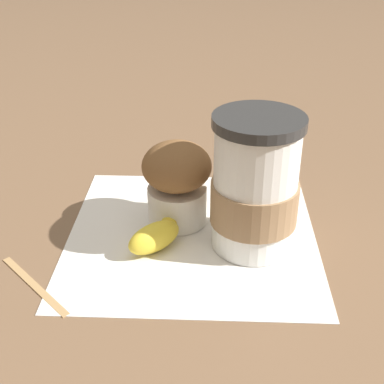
{
  "coord_description": "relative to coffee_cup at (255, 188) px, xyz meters",
  "views": [
    {
      "loc": [
        0.11,
        0.45,
        0.31
      ],
      "look_at": [
        0.0,
        0.0,
        0.05
      ],
      "focal_mm": 50.0,
      "sensor_mm": 36.0,
      "label": 1
    }
  ],
  "objects": [
    {
      "name": "ground_plane",
      "position": [
        0.05,
        -0.03,
        -0.07
      ],
      "size": [
        3.0,
        3.0,
        0.0
      ],
      "primitive_type": "plane",
      "color": "brown"
    },
    {
      "name": "paper_napkin",
      "position": [
        0.05,
        -0.03,
        -0.06
      ],
      "size": [
        0.31,
        0.31,
        0.0
      ],
      "primitive_type": "cube",
      "rotation": [
        0.0,
        0.0,
        -0.28
      ],
      "color": "white",
      "rests_on": "ground_plane"
    },
    {
      "name": "coffee_cup",
      "position": [
        0.0,
        0.0,
        0.0
      ],
      "size": [
        0.09,
        0.09,
        0.14
      ],
      "color": "white",
      "rests_on": "paper_napkin"
    },
    {
      "name": "muffin",
      "position": [
        0.06,
        -0.06,
        -0.02
      ],
      "size": [
        0.07,
        0.07,
        0.09
      ],
      "color": "white",
      "rests_on": "paper_napkin"
    },
    {
      "name": "banana",
      "position": [
        0.07,
        -0.06,
        -0.05
      ],
      "size": [
        0.1,
        0.16,
        0.03
      ],
      "color": "yellow",
      "rests_on": "paper_napkin"
    },
    {
      "name": "wooden_stirrer",
      "position": [
        0.21,
        0.02,
        -0.06
      ],
      "size": [
        0.06,
        0.1,
        0.0
      ],
      "primitive_type": "cube",
      "rotation": [
        0.0,
        0.0,
        5.23
      ],
      "color": "tan",
      "rests_on": "ground_plane"
    }
  ]
}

